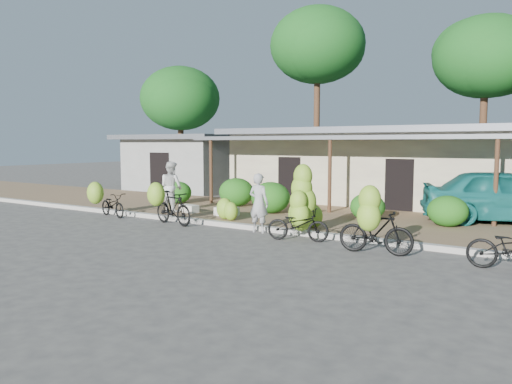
# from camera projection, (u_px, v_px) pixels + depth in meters

# --- Properties ---
(ground) EXTENTS (100.00, 100.00, 0.00)m
(ground) POSITION_uv_depth(u_px,v_px,m) (233.00, 243.00, 13.51)
(ground) COLOR #464341
(ground) RESTS_ON ground
(sidewalk) EXTENTS (60.00, 6.00, 0.12)m
(sidewalk) POSITION_uv_depth(u_px,v_px,m) (316.00, 218.00, 17.66)
(sidewalk) COLOR olive
(sidewalk) RESTS_ON ground
(curb) EXTENTS (60.00, 0.25, 0.15)m
(curb) POSITION_uv_depth(u_px,v_px,m) (272.00, 229.00, 15.17)
(curb) COLOR #A8A399
(curb) RESTS_ON ground
(shop_main) EXTENTS (13.00, 8.50, 3.35)m
(shop_main) POSITION_uv_depth(u_px,v_px,m) (376.00, 165.00, 22.43)
(shop_main) COLOR beige
(shop_main) RESTS_ON ground
(shop_grey) EXTENTS (7.00, 6.00, 3.15)m
(shop_grey) POSITION_uv_depth(u_px,v_px,m) (190.00, 162.00, 28.51)
(shop_grey) COLOR gray
(shop_grey) RESTS_ON ground
(tree_back_left) EXTENTS (5.10, 4.97, 7.47)m
(tree_back_left) POSITION_uv_depth(u_px,v_px,m) (179.00, 97.00, 31.36)
(tree_back_left) COLOR #523521
(tree_back_left) RESTS_ON ground
(tree_far_center) EXTENTS (5.62, 5.53, 10.58)m
(tree_far_center) POSITION_uv_depth(u_px,v_px,m) (316.00, 44.00, 29.19)
(tree_far_center) COLOR #523521
(tree_far_center) RESTS_ON ground
(tree_center_right) EXTENTS (5.20, 5.08, 8.98)m
(tree_center_right) POSITION_uv_depth(u_px,v_px,m) (482.00, 56.00, 24.82)
(tree_center_right) COLOR #523521
(tree_center_right) RESTS_ON ground
(hedge_0) EXTENTS (1.21, 1.09, 0.94)m
(hedge_0) POSITION_uv_depth(u_px,v_px,m) (178.00, 192.00, 21.36)
(hedge_0) COLOR #1C6216
(hedge_0) RESTS_ON sidewalk
(hedge_1) EXTENTS (1.48, 1.33, 1.15)m
(hedge_1) POSITION_uv_depth(u_px,v_px,m) (236.00, 192.00, 20.40)
(hedge_1) COLOR #1C6216
(hedge_1) RESTS_ON sidewalk
(hedge_2) EXTENTS (1.48, 1.33, 1.15)m
(hedge_2) POSITION_uv_depth(u_px,v_px,m) (271.00, 198.00, 18.35)
(hedge_2) COLOR #1C6216
(hedge_2) RESTS_ON sidewalk
(hedge_3) EXTENTS (1.17, 1.05, 0.91)m
(hedge_3) POSITION_uv_depth(u_px,v_px,m) (367.00, 207.00, 16.62)
(hedge_3) COLOR #1C6216
(hedge_3) RESTS_ON sidewalk
(hedge_4) EXTENTS (1.23, 1.11, 0.96)m
(hedge_4) POSITION_uv_depth(u_px,v_px,m) (448.00, 211.00, 15.39)
(hedge_4) COLOR #1C6216
(hedge_4) RESTS_ON sidewalk
(bike_far_left) EXTENTS (1.75, 1.39, 1.32)m
(bike_far_left) POSITION_uv_depth(u_px,v_px,m) (108.00, 202.00, 18.18)
(bike_far_left) COLOR black
(bike_far_left) RESTS_ON ground
(bike_left) EXTENTS (1.93, 1.34, 1.45)m
(bike_left) POSITION_uv_depth(u_px,v_px,m) (170.00, 205.00, 16.37)
(bike_left) COLOR black
(bike_left) RESTS_ON ground
(bike_center) EXTENTS (1.82, 1.36, 2.11)m
(bike_center) POSITION_uv_depth(u_px,v_px,m) (300.00, 210.00, 13.98)
(bike_center) COLOR black
(bike_center) RESTS_ON ground
(bike_right) EXTENTS (1.87, 1.22, 1.73)m
(bike_right) POSITION_uv_depth(u_px,v_px,m) (374.00, 226.00, 11.94)
(bike_right) COLOR black
(bike_right) RESTS_ON ground
(loose_banana_a) EXTENTS (0.50, 0.42, 0.62)m
(loose_banana_a) POSITION_uv_depth(u_px,v_px,m) (231.00, 211.00, 16.61)
(loose_banana_a) COLOR #8BC631
(loose_banana_a) RESTS_ON sidewalk
(loose_banana_b) EXTENTS (0.58, 0.49, 0.73)m
(loose_banana_b) POSITION_uv_depth(u_px,v_px,m) (225.00, 209.00, 16.89)
(loose_banana_b) COLOR #8BC631
(loose_banana_b) RESTS_ON sidewalk
(loose_banana_c) EXTENTS (0.57, 0.49, 0.72)m
(loose_banana_c) POSITION_uv_depth(u_px,v_px,m) (314.00, 216.00, 15.16)
(loose_banana_c) COLOR #8BC631
(loose_banana_c) RESTS_ON sidewalk
(sack_near) EXTENTS (0.93, 0.65, 0.30)m
(sack_near) POSITION_uv_depth(u_px,v_px,m) (227.00, 211.00, 17.76)
(sack_near) COLOR silver
(sack_near) RESTS_ON sidewalk
(sack_far) EXTENTS (0.79, 0.47, 0.28)m
(sack_far) POSITION_uv_depth(u_px,v_px,m) (189.00, 209.00, 18.59)
(sack_far) COLOR silver
(sack_far) RESTS_ON sidewalk
(vendor) EXTENTS (0.66, 0.43, 1.80)m
(vendor) POSITION_uv_depth(u_px,v_px,m) (259.00, 203.00, 14.98)
(vendor) COLOR #989898
(vendor) RESTS_ON ground
(bystander) EXTENTS (1.00, 0.83, 1.90)m
(bystander) POSITION_uv_depth(u_px,v_px,m) (171.00, 187.00, 18.66)
(bystander) COLOR silver
(bystander) RESTS_ON sidewalk
(teal_van) EXTENTS (5.57, 3.78, 1.76)m
(teal_van) POSITION_uv_depth(u_px,v_px,m) (506.00, 196.00, 16.06)
(teal_van) COLOR #176B68
(teal_van) RESTS_ON sidewalk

